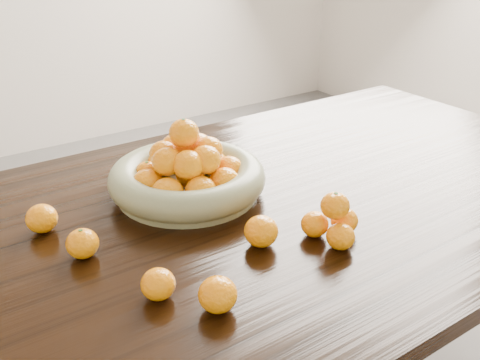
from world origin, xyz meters
TOP-DOWN VIEW (x-y plane):
  - dining_table at (0.00, 0.00)m, footprint 2.00×1.00m
  - fruit_bowl at (-0.07, 0.12)m, footprint 0.36×0.36m
  - orange_pyramid at (0.08, -0.21)m, footprint 0.12×0.12m
  - loose_orange_0 at (-0.35, 0.01)m, footprint 0.06×0.06m
  - loose_orange_1 at (-0.23, -0.26)m, footprint 0.06×0.06m
  - loose_orange_2 at (-0.06, -0.15)m, footprint 0.07×0.07m
  - loose_orange_3 at (-0.39, 0.14)m, footprint 0.06×0.06m
  - loose_orange_4 at (-0.29, -0.18)m, footprint 0.06×0.06m

SIDE VIEW (x-z plane):
  - dining_table at x=0.00m, z-range 0.29..1.04m
  - loose_orange_4 at x=-0.29m, z-range 0.75..0.80m
  - loose_orange_0 at x=-0.35m, z-range 0.75..0.81m
  - loose_orange_3 at x=-0.39m, z-range 0.75..0.81m
  - loose_orange_1 at x=-0.23m, z-range 0.75..0.81m
  - loose_orange_2 at x=-0.06m, z-range 0.75..0.81m
  - orange_pyramid at x=0.08m, z-range 0.74..0.84m
  - fruit_bowl at x=-0.07m, z-range 0.71..0.89m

